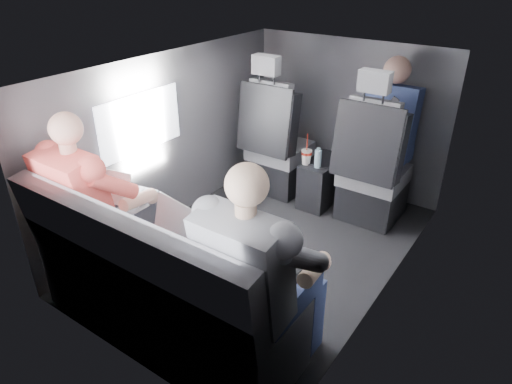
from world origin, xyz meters
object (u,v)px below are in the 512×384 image
Objects in this scene: laptop_white at (123,191)px; laptop_silver at (186,224)px; passenger_front_right at (389,124)px; water_bottle at (318,158)px; rear_bench at (160,293)px; center_console at (322,181)px; soda_cup at (306,156)px; front_seat_right at (371,175)px; laptop_black at (277,256)px; passenger_rear_left at (98,205)px; passenger_rear_right at (261,276)px; front_seat_left at (276,150)px.

laptop_silver is at bearing -6.17° from laptop_white.
laptop_silver is at bearing -103.29° from passenger_front_right.
water_bottle is at bearing 89.24° from laptop_silver.
laptop_silver is at bearing 89.75° from rear_bench.
soda_cup reaches higher than center_console.
front_seat_right is 1.65m from laptop_black.
soda_cup is 0.22× the size of passenger_rear_left.
passenger_front_right is at bearing 40.25° from water_bottle.
soda_cup is at bearing 112.21° from passenger_rear_right.
laptop_white is 0.26× the size of passenger_rear_right.
front_seat_left is 4.69× the size of soda_cup.
laptop_white is 0.61m from laptop_silver.
laptop_black is (0.58, 0.27, 0.32)m from rear_bench.
passenger_rear_left reaches higher than laptop_black.
passenger_rear_left is (-1.03, -1.81, 0.24)m from front_seat_right.
front_seat_right reaches higher than laptop_white.
water_bottle is (0.02, -0.15, 0.28)m from center_console.
passenger_front_right is (0.90, 0.26, 0.36)m from front_seat_left.
passenger_rear_right reaches higher than laptop_silver.
water_bottle is (-0.43, -0.11, 0.08)m from front_seat_right.
front_seat_left is 0.49m from water_bottle.
water_bottle is 0.63m from passenger_front_right.
passenger_front_right is at bearing 60.33° from laptop_white.
passenger_rear_right reaches higher than passenger_rear_left.
laptop_black is at bearing -70.72° from center_console.
passenger_front_right reaches higher than soda_cup.
front_seat_right is 1.83m from passenger_rear_right.
center_console is 0.56× the size of passenger_front_right.
passenger_rear_left is (0.02, -0.22, 0.01)m from laptop_white.
soda_cup is 1.58m from laptop_white.
laptop_white is 0.27× the size of passenger_rear_left.
passenger_rear_left is at bearing -171.19° from laptop_black.
laptop_white is at bearing -95.40° from front_seat_left.
center_console is at bearing 174.93° from front_seat_right.
rear_bench is (-0.00, -1.94, 0.11)m from center_console.
passenger_rear_right is at bearing -13.93° from laptop_silver.
front_seat_right is (0.90, 0.00, 0.00)m from front_seat_left.
front_seat_right reaches higher than passenger_rear_right.
laptop_black is at bearing 8.81° from passenger_rear_left.
laptop_white is at bearing -119.67° from passenger_front_right.
laptop_white is at bearing -112.74° from water_bottle.
rear_bench is at bearing -90.69° from water_bottle.
water_bottle is 0.14× the size of passenger_rear_left.
passenger_rear_right is (0.70, -1.70, 0.17)m from soda_cup.
laptop_black is at bearing 97.74° from passenger_rear_right.
front_seat_left reaches higher than laptop_white.
soda_cup is at bearing -169.13° from front_seat_right.
front_seat_right is 1.96m from rear_bench.
front_seat_right is 3.55× the size of laptop_black.
passenger_rear_left is (-0.60, -1.70, 0.16)m from water_bottle.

